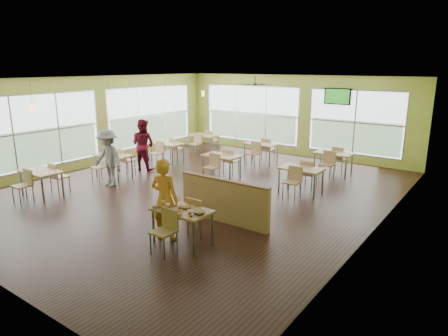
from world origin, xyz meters
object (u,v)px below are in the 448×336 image
at_px(main_table, 182,215).
at_px(man_plaid, 165,199).
at_px(food_basket, 199,212).
at_px(half_wall_divider, 224,201).

relative_size(main_table, man_plaid, 0.87).
relative_size(main_table, food_basket, 6.35).
bearing_deg(food_basket, half_wall_divider, 107.21).
relative_size(half_wall_divider, food_basket, 10.03).
relative_size(man_plaid, food_basket, 7.28).
height_order(half_wall_divider, man_plaid, man_plaid).
bearing_deg(main_table, half_wall_divider, 90.00).
distance_m(half_wall_divider, food_basket, 1.54).
bearing_deg(food_basket, main_table, 179.97).
xyz_separation_m(half_wall_divider, food_basket, (0.45, -1.45, 0.26)).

